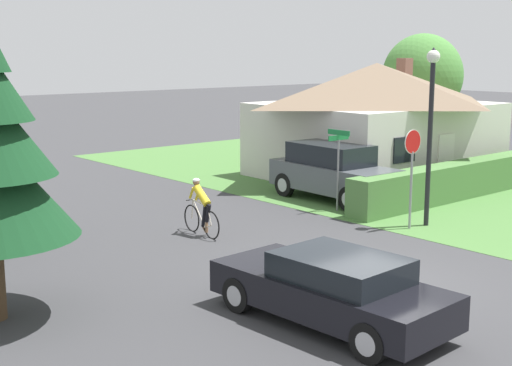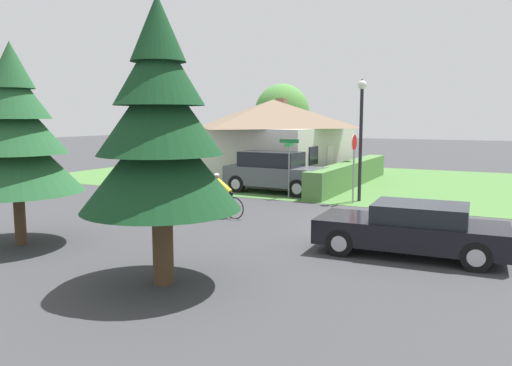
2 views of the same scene
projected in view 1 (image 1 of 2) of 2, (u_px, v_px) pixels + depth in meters
ground_plane at (375, 283)px, 15.54m from camera, size 140.00×140.00×0.00m
grass_verge_right at (500, 189)px, 26.07m from camera, size 16.00×36.00×0.01m
cottage_house at (375, 118)px, 28.65m from camera, size 9.36×7.78×4.69m
hedge_row at (465, 179)px, 24.73m from camera, size 11.32×0.90×1.22m
sedan_left_lane at (332, 288)px, 13.08m from camera, size 2.10×4.74×1.35m
cyclist at (201, 209)px, 19.45m from camera, size 0.44×1.79×1.57m
parked_suv_right at (333, 172)px, 23.98m from camera, size 2.06×4.69×1.92m
stop_sign at (412, 160)px, 19.90m from camera, size 0.69×0.07×2.84m
street_lamp at (431, 111)px, 20.03m from camera, size 0.37×0.37×5.09m
street_name_sign at (338, 155)px, 22.20m from camera, size 0.90×0.90×2.57m
deciduous_tree_right at (422, 76)px, 33.49m from camera, size 3.76×3.76×5.81m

